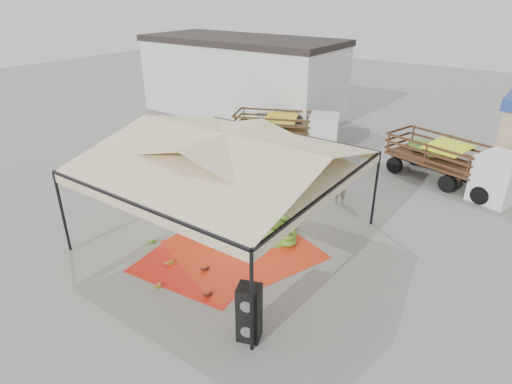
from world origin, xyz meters
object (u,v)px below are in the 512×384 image
Objects in this scene: speaker_stack at (249,313)px; banana_heap at (240,206)px; vendor at (340,186)px; truck_left at (290,126)px; truck_right at (457,160)px.

banana_heap is at bearing 108.94° from speaker_stack.
banana_heap is 4.52m from vendor.
truck_left reaches higher than banana_heap.
vendor is at bearing 55.35° from banana_heap.
vendor is 0.25× the size of truck_left.
speaker_stack is 15.31m from truck_left.
speaker_stack is 13.59m from truck_right.
vendor is at bearing -64.64° from truck_left.
speaker_stack reaches higher than banana_heap.
truck_right is at bearing -23.83° from truck_left.
truck_left is at bearing 108.88° from banana_heap.
vendor is at bearing 79.31° from speaker_stack.
truck_right reaches higher than speaker_stack.
truck_left reaches higher than vendor.
banana_heap is 9.15m from truck_left.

